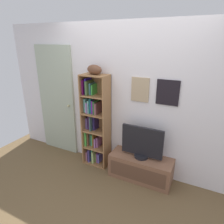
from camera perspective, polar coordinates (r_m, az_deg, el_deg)
The scene contains 7 objects.
ground at distance 2.93m, azimuth -4.66°, elevation -26.73°, with size 5.20×5.20×0.04m, color brown.
back_wall at distance 3.16m, azimuth 5.41°, elevation 3.00°, with size 4.80×0.08×2.38m.
bookshelf at distance 3.44m, azimuth -4.97°, elevation -3.15°, with size 0.44×0.28×1.60m.
football at distance 3.15m, azimuth -5.05°, elevation 11.96°, with size 0.28×0.15×0.15m, color brown.
tv_stand at distance 3.32m, azimuth 8.16°, elevation -15.43°, with size 0.98×0.38×0.38m.
television at distance 3.09m, azimuth 8.57°, elevation -8.77°, with size 0.64×0.22×0.51m.
door at distance 3.92m, azimuth -15.45°, elevation 3.03°, with size 0.79×0.09×2.03m.
Camera 1 is at (1.09, -1.69, 2.10)m, focal length 32.03 mm.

